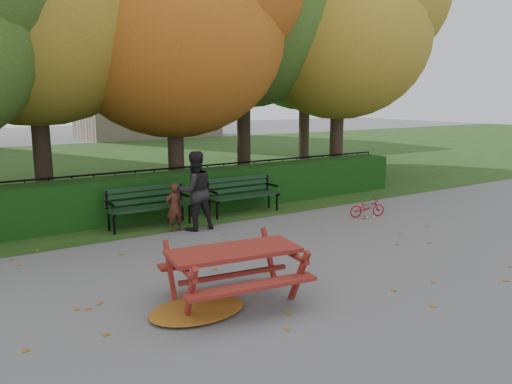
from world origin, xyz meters
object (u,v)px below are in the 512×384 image
tree_e (352,24)px  bench_right (242,192)px  child (174,207)px  tree_g (316,32)px  tree_c (187,18)px  adult (195,191)px  bicycle (367,207)px  picnic_table (234,261)px  bench_left (148,203)px

tree_e → bench_right: (-5.42, -2.07, -4.56)m
bench_right → child: 2.19m
child → tree_g: bearing=-144.7°
tree_c → adult: 5.21m
bicycle → tree_e: bearing=-19.8°
tree_g → child: 12.48m
picnic_table → tree_c: bearing=76.4°
tree_e → child: tree_e is taller
child → tree_e: bearing=-160.5°
tree_c → bench_right: 4.87m
tree_c → bench_right: tree_c is taller
tree_e → tree_g: size_ratio=0.95×
tree_g → adult: tree_g is taller
picnic_table → child: (0.84, 3.89, -0.08)m
bench_left → adult: bearing=-47.1°
tree_e → adult: bearing=-157.9°
tree_e → bench_right: tree_e is taller
bench_left → bicycle: bench_left is taller
tree_c → bicycle: bearing=-59.2°
tree_c → bicycle: size_ratio=9.15×
bench_right → adult: bearing=-154.2°
child → adult: (0.42, -0.12, 0.33)m
bench_right → bicycle: 3.02m
picnic_table → bench_left: bearing=91.2°
bench_right → picnic_table: 5.42m
bench_right → picnic_table: (-2.92, -4.57, 0.07)m
tree_c → bench_left: bearing=-133.4°
tree_e → bench_right: 7.38m
tree_c → tree_e: bearing=-1.9°
picnic_table → adult: bearing=79.2°
tree_c → tree_e: 5.70m
tree_e → bicycle: size_ratio=9.33×
tree_g → bench_left: size_ratio=4.75×
picnic_table → tree_e: bearing=46.2°
bench_left → child: 0.75m
tree_e → adult: 8.74m
tree_c → adult: size_ratio=4.75×
adult → bench_right: bearing=-152.6°
bench_left → picnic_table: size_ratio=0.92×
bench_right → tree_e: bearing=20.9°
adult → bicycle: adult is taller
tree_e → bicycle: tree_e is taller
bench_right → bicycle: bench_right is taller
tree_e → picnic_table: tree_e is taller
picnic_table → adult: adult is taller
tree_e → bicycle: bearing=-128.0°
tree_e → tree_g: 4.39m
tree_e → bench_left: tree_e is taller
tree_c → bench_right: (0.27, -2.26, -4.30)m
bench_left → tree_e: bearing=14.8°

